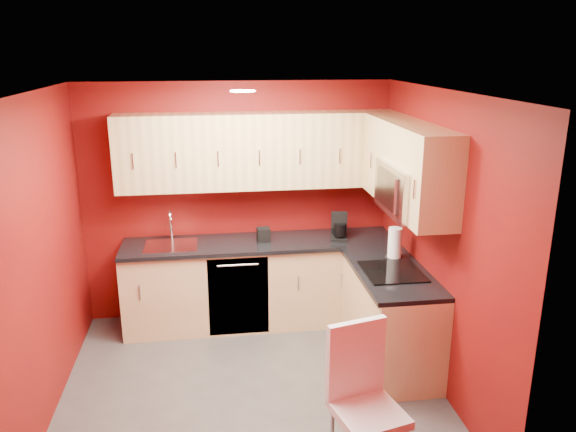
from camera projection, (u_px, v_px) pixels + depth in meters
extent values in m
plane|color=#494644|center=(252.00, 386.00, 4.86)|extent=(3.20, 3.20, 0.00)
plane|color=white|center=(245.00, 92.00, 4.14)|extent=(3.20, 3.20, 0.00)
plane|color=maroon|center=(238.00, 202.00, 5.92)|extent=(3.20, 0.00, 3.20)
plane|color=maroon|center=(269.00, 344.00, 3.08)|extent=(3.20, 0.00, 3.20)
plane|color=maroon|center=(40.00, 261.00, 4.28)|extent=(0.00, 3.00, 3.00)
plane|color=maroon|center=(439.00, 241.00, 4.72)|extent=(0.00, 3.00, 3.00)
cube|color=#E4C582|center=(261.00, 283.00, 5.90)|extent=(2.80, 0.60, 0.87)
cube|color=#E4C582|center=(390.00, 318.00, 5.15)|extent=(0.60, 1.30, 0.87)
cube|color=black|center=(260.00, 243.00, 5.76)|extent=(2.80, 0.63, 0.04)
cube|color=black|center=(391.00, 273.00, 5.00)|extent=(0.63, 1.27, 0.04)
cube|color=tan|center=(258.00, 151.00, 5.62)|extent=(2.80, 0.35, 0.75)
cube|color=tan|center=(390.00, 156.00, 5.35)|extent=(0.35, 0.57, 0.75)
cube|color=tan|center=(438.00, 183.00, 4.25)|extent=(0.35, 0.22, 0.75)
cube|color=tan|center=(416.00, 145.00, 4.66)|extent=(0.35, 0.76, 0.33)
cube|color=silver|center=(411.00, 189.00, 4.76)|extent=(0.40, 0.76, 0.42)
cube|color=black|center=(389.00, 190.00, 4.74)|extent=(0.02, 0.62, 0.33)
cylinder|color=silver|center=(395.00, 197.00, 4.52)|extent=(0.02, 0.02, 0.29)
cube|color=black|center=(392.00, 271.00, 4.96)|extent=(0.50, 0.55, 0.01)
cube|color=silver|center=(171.00, 246.00, 5.62)|extent=(0.52, 0.42, 0.02)
cylinder|color=silver|center=(171.00, 227.00, 5.78)|extent=(0.02, 0.02, 0.26)
torus|color=silver|center=(170.00, 217.00, 5.67)|extent=(0.02, 0.16, 0.16)
cylinder|color=silver|center=(170.00, 225.00, 5.62)|extent=(0.02, 0.02, 0.12)
cube|color=black|center=(239.00, 296.00, 5.59)|extent=(0.60, 0.02, 0.82)
cylinder|color=white|center=(243.00, 91.00, 4.43)|extent=(0.20, 0.20, 0.01)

